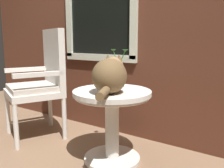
# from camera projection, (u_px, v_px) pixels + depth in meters

# --- Properties ---
(ground_plane) EXTENTS (6.00, 6.00, 0.00)m
(ground_plane) POSITION_uv_depth(u_px,v_px,m) (71.00, 159.00, 2.00)
(ground_plane) COLOR #7F6047
(back_wall) EXTENTS (4.00, 0.07, 2.60)m
(back_wall) POSITION_uv_depth(u_px,v_px,m) (120.00, 4.00, 2.36)
(back_wall) COLOR #562D1E
(back_wall) RESTS_ON ground_plane
(wicker_side_table) EXTENTS (0.60, 0.60, 0.57)m
(wicker_side_table) POSITION_uv_depth(u_px,v_px,m) (112.00, 112.00, 1.91)
(wicker_side_table) COLOR silver
(wicker_side_table) RESTS_ON ground_plane
(wicker_chair) EXTENTS (0.65, 0.65, 1.06)m
(wicker_chair) POSITION_uv_depth(u_px,v_px,m) (41.00, 80.00, 2.42)
(wicker_chair) COLOR silver
(wicker_chair) RESTS_ON ground_plane
(cat) EXTENTS (0.35, 0.57, 0.27)m
(cat) POSITION_uv_depth(u_px,v_px,m) (110.00, 75.00, 1.79)
(cat) COLOR brown
(cat) RESTS_ON wicker_side_table
(pewter_vase_with_ivy) EXTENTS (0.15, 0.13, 0.31)m
(pewter_vase_with_ivy) POSITION_uv_depth(u_px,v_px,m) (118.00, 76.00, 2.00)
(pewter_vase_with_ivy) COLOR #99999E
(pewter_vase_with_ivy) RESTS_ON wicker_side_table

